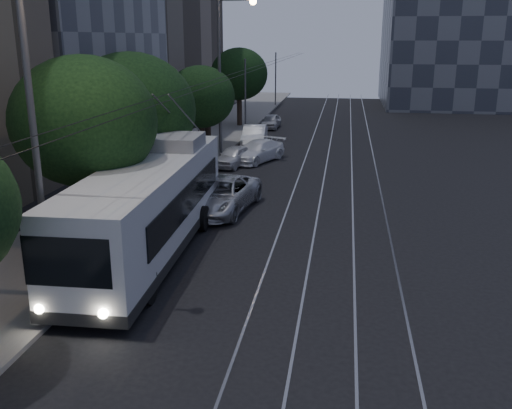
{
  "coord_description": "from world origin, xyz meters",
  "views": [
    {
      "loc": [
        2.76,
        -15.86,
        7.65
      ],
      "look_at": [
        -0.1,
        2.4,
        2.21
      ],
      "focal_mm": 40.0,
      "sensor_mm": 36.0,
      "label": 1
    }
  ],
  "objects_px": {
    "car_white_b": "(257,151)",
    "car_white_c": "(255,136)",
    "car_white_d": "(271,121)",
    "trolleybus": "(151,205)",
    "streetlamp_far": "(226,62)",
    "pickup_silver": "(220,195)",
    "car_white_a": "(234,156)",
    "streetlamp_near": "(42,76)"
  },
  "relations": [
    {
      "from": "car_white_a",
      "to": "streetlamp_far",
      "type": "bearing_deg",
      "value": 128.28
    },
    {
      "from": "car_white_c",
      "to": "streetlamp_far",
      "type": "xyz_separation_m",
      "value": [
        -1.11,
        -4.45,
        5.39
      ]
    },
    {
      "from": "car_white_b",
      "to": "streetlamp_near",
      "type": "relative_size",
      "value": 0.41
    },
    {
      "from": "car_white_d",
      "to": "trolleybus",
      "type": "bearing_deg",
      "value": -87.88
    },
    {
      "from": "trolleybus",
      "to": "car_white_b",
      "type": "height_order",
      "value": "trolleybus"
    },
    {
      "from": "pickup_silver",
      "to": "streetlamp_near",
      "type": "distance_m",
      "value": 11.73
    },
    {
      "from": "car_white_c",
      "to": "car_white_d",
      "type": "relative_size",
      "value": 1.29
    },
    {
      "from": "car_white_a",
      "to": "car_white_d",
      "type": "bearing_deg",
      "value": 105.04
    },
    {
      "from": "pickup_silver",
      "to": "car_white_a",
      "type": "xyz_separation_m",
      "value": [
        -1.22,
        9.4,
        -0.15
      ]
    },
    {
      "from": "pickup_silver",
      "to": "car_white_c",
      "type": "bearing_deg",
      "value": 101.77
    },
    {
      "from": "car_white_d",
      "to": "streetlamp_far",
      "type": "distance_m",
      "value": 14.44
    },
    {
      "from": "trolleybus",
      "to": "car_white_d",
      "type": "bearing_deg",
      "value": 87.46
    },
    {
      "from": "car_white_b",
      "to": "car_white_c",
      "type": "distance_m",
      "value": 5.1
    },
    {
      "from": "trolleybus",
      "to": "car_white_c",
      "type": "bearing_deg",
      "value": 87.18
    },
    {
      "from": "car_white_a",
      "to": "car_white_d",
      "type": "distance_m",
      "value": 15.4
    },
    {
      "from": "pickup_silver",
      "to": "streetlamp_far",
      "type": "distance_m",
      "value": 12.88
    },
    {
      "from": "car_white_b",
      "to": "streetlamp_far",
      "type": "distance_m",
      "value": 5.89
    },
    {
      "from": "car_white_a",
      "to": "streetlamp_far",
      "type": "height_order",
      "value": "streetlamp_far"
    },
    {
      "from": "car_white_b",
      "to": "car_white_c",
      "type": "bearing_deg",
      "value": 125.39
    },
    {
      "from": "trolleybus",
      "to": "car_white_b",
      "type": "xyz_separation_m",
      "value": [
        1.4,
        16.36,
        -1.11
      ]
    },
    {
      "from": "car_white_c",
      "to": "car_white_d",
      "type": "bearing_deg",
      "value": 85.55
    },
    {
      "from": "trolleybus",
      "to": "car_white_d",
      "type": "relative_size",
      "value": 3.61
    },
    {
      "from": "streetlamp_near",
      "to": "car_white_d",
      "type": "bearing_deg",
      "value": 87.14
    },
    {
      "from": "pickup_silver",
      "to": "car_white_c",
      "type": "xyz_separation_m",
      "value": [
        -0.98,
        15.96,
        -0.0
      ]
    },
    {
      "from": "pickup_silver",
      "to": "car_white_d",
      "type": "distance_m",
      "value": 24.81
    },
    {
      "from": "trolleybus",
      "to": "car_white_d",
      "type": "height_order",
      "value": "trolleybus"
    },
    {
      "from": "streetlamp_far",
      "to": "car_white_c",
      "type": "bearing_deg",
      "value": 76.01
    },
    {
      "from": "car_white_a",
      "to": "streetlamp_near",
      "type": "xyz_separation_m",
      "value": [
        -1.45,
        -19.19,
        6.03
      ]
    },
    {
      "from": "car_white_a",
      "to": "car_white_b",
      "type": "xyz_separation_m",
      "value": [
        1.22,
        1.56,
        0.05
      ]
    },
    {
      "from": "pickup_silver",
      "to": "car_white_d",
      "type": "height_order",
      "value": "pickup_silver"
    },
    {
      "from": "car_white_b",
      "to": "car_white_c",
      "type": "relative_size",
      "value": 0.99
    },
    {
      "from": "trolleybus",
      "to": "streetlamp_near",
      "type": "relative_size",
      "value": 1.17
    },
    {
      "from": "car_white_b",
      "to": "streetlamp_near",
      "type": "xyz_separation_m",
      "value": [
        -2.67,
        -20.75,
        5.98
      ]
    },
    {
      "from": "streetlamp_near",
      "to": "streetlamp_far",
      "type": "xyz_separation_m",
      "value": [
        0.59,
        21.3,
        -0.5
      ]
    },
    {
      "from": "pickup_silver",
      "to": "car_white_d",
      "type": "bearing_deg",
      "value": 100.46
    },
    {
      "from": "pickup_silver",
      "to": "car_white_c",
      "type": "height_order",
      "value": "pickup_silver"
    },
    {
      "from": "car_white_a",
      "to": "streetlamp_far",
      "type": "distance_m",
      "value": 5.99
    },
    {
      "from": "pickup_silver",
      "to": "streetlamp_far",
      "type": "bearing_deg",
      "value": 108.53
    },
    {
      "from": "car_white_d",
      "to": "streetlamp_near",
      "type": "relative_size",
      "value": 0.32
    },
    {
      "from": "car_white_b",
      "to": "car_white_d",
      "type": "relative_size",
      "value": 1.28
    },
    {
      "from": "streetlamp_far",
      "to": "car_white_d",
      "type": "bearing_deg",
      "value": 85.11
    },
    {
      "from": "trolleybus",
      "to": "streetlamp_far",
      "type": "height_order",
      "value": "streetlamp_far"
    }
  ]
}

